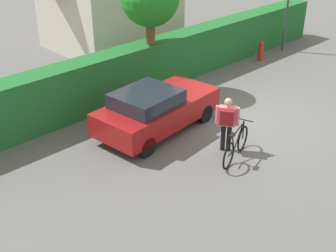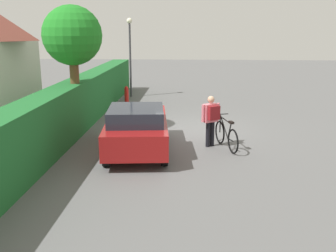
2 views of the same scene
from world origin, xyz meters
name	(u,v)px [view 1 (image 1 of 2)]	position (x,y,z in m)	size (l,w,h in m)	color
ground_plane	(247,120)	(0.00, 0.00, 0.00)	(60.00, 60.00, 0.00)	#5A5A5A
hedge_row	(160,62)	(0.00, 4.00, 0.86)	(18.26, 0.90, 1.72)	#1E622A
parked_car_near	(156,109)	(-2.54, 1.47, 0.72)	(4.06, 2.10, 1.39)	maroon
bicycle	(236,146)	(-2.09, -1.17, 0.40)	(1.70, 0.69, 0.96)	black
person_rider	(227,120)	(-1.95, -0.71, 0.94)	(0.51, 0.56, 1.57)	black
fire_hydrant	(261,51)	(4.86, 3.00, 0.41)	(0.20, 0.20, 0.81)	red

